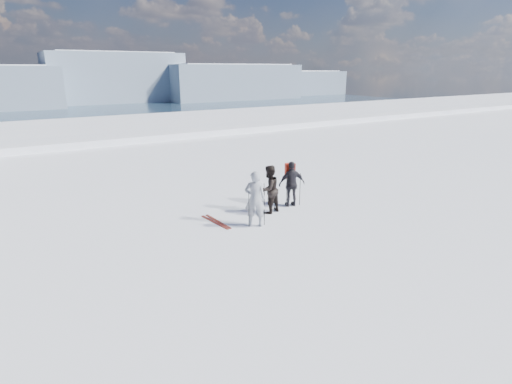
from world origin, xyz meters
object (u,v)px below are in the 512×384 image
(skier_dark, at_px, (269,189))
(skis_loose, at_px, (216,222))
(skier_grey, at_px, (255,199))
(skier_pack, at_px, (292,184))

(skier_dark, height_order, skis_loose, skier_dark)
(skier_dark, relative_size, skis_loose, 1.11)
(skier_grey, height_order, skier_pack, skier_grey)
(skier_dark, xyz_separation_m, skis_loose, (-2.21, 0.14, -0.93))
(skier_dark, distance_m, skier_pack, 1.25)
(skier_grey, relative_size, skier_dark, 1.07)
(skier_dark, relative_size, skier_pack, 1.02)
(skier_grey, distance_m, skis_loose, 1.76)
(skier_pack, relative_size, skis_loose, 1.09)
(skier_grey, xyz_separation_m, skis_loose, (-1.04, 1.02, -0.99))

